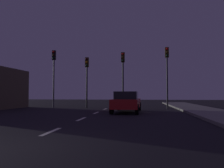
{
  "coord_description": "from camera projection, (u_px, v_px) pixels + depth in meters",
  "views": [
    {
      "loc": [
        2.98,
        -4.52,
        1.25
      ],
      "look_at": [
        0.67,
        13.35,
        2.09
      ],
      "focal_mm": 35.33,
      "sensor_mm": 36.0,
      "label": 1
    }
  ],
  "objects": [
    {
      "name": "lane_stripe_third",
      "position": [
        81.0,
        119.0,
        11.14
      ],
      "size": [
        0.16,
        1.6,
        0.01
      ],
      "primitive_type": "cube",
      "color": "silver",
      "rests_on": "ground_plane"
    },
    {
      "name": "traffic_signal_far_left",
      "position": [
        54.0,
        68.0,
        20.79
      ],
      "size": [
        0.32,
        0.38,
        5.41
      ],
      "color": "#4C4C51",
      "rests_on": "ground_plane"
    },
    {
      "name": "traffic_signal_far_right",
      "position": [
        167.0,
        66.0,
        19.44
      ],
      "size": [
        0.32,
        0.38,
        5.42
      ],
      "color": "#2D2D30",
      "rests_on": "ground_plane"
    },
    {
      "name": "traffic_signal_center_right",
      "position": [
        123.0,
        69.0,
        19.93
      ],
      "size": [
        0.32,
        0.38,
        5.06
      ],
      "color": "black",
      "rests_on": "ground_plane"
    },
    {
      "name": "lane_stripe_fifth",
      "position": [
        105.0,
        109.0,
        18.67
      ],
      "size": [
        0.16,
        1.6,
        0.01
      ],
      "primitive_type": "cube",
      "color": "silver",
      "rests_on": "ground_plane"
    },
    {
      "name": "car_stopped_ahead",
      "position": [
        127.0,
        102.0,
        15.39
      ],
      "size": [
        1.97,
        4.54,
        1.44
      ],
      "color": "#B21919",
      "rests_on": "ground_plane"
    },
    {
      "name": "lane_stripe_second",
      "position": [
        51.0,
        132.0,
        7.37
      ],
      "size": [
        0.16,
        1.6,
        0.01
      ],
      "primitive_type": "cube",
      "color": "silver",
      "rests_on": "ground_plane"
    },
    {
      "name": "lane_stripe_sixth",
      "position": [
        111.0,
        107.0,
        22.43
      ],
      "size": [
        0.16,
        1.6,
        0.01
      ],
      "primitive_type": "cube",
      "color": "silver",
      "rests_on": "ground_plane"
    },
    {
      "name": "ground_plane",
      "position": [
        84.0,
        118.0,
        11.73
      ],
      "size": [
        80.0,
        80.0,
        0.0
      ],
      "primitive_type": "plane",
      "color": "black"
    },
    {
      "name": "lane_stripe_fourth",
      "position": [
        96.0,
        113.0,
        14.9
      ],
      "size": [
        0.16,
        1.6,
        0.01
      ],
      "primitive_type": "cube",
      "color": "silver",
      "rests_on": "ground_plane"
    },
    {
      "name": "traffic_signal_center_left",
      "position": [
        87.0,
        72.0,
        20.35
      ],
      "size": [
        0.32,
        0.38,
        4.67
      ],
      "color": "black",
      "rests_on": "ground_plane"
    }
  ]
}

